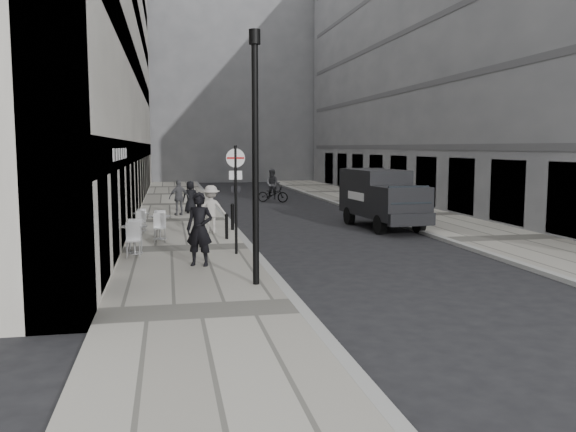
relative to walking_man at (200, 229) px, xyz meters
name	(u,v)px	position (x,y,z in m)	size (l,w,h in m)	color
ground	(336,355)	(1.77, -7.28, -1.12)	(120.00, 120.00, 0.00)	black
sidewalk	(182,221)	(-0.23, 10.72, -1.06)	(4.00, 60.00, 0.12)	#A29F93
far_sidewalk	(416,216)	(10.77, 10.72, -1.06)	(4.00, 60.00, 0.12)	#A29F93
building_left	(97,36)	(-4.23, 17.22, 7.88)	(4.00, 45.00, 18.00)	beige
building_right	(456,31)	(15.77, 17.22, 8.88)	(6.00, 45.00, 20.00)	gray
building_far	(205,73)	(3.27, 48.72, 9.88)	(24.00, 16.00, 22.00)	gray
walking_man	(200,229)	(0.00, 0.00, 0.00)	(0.73, 0.48, 1.99)	black
sign_post	(236,185)	(1.17, 1.65, 1.08)	(0.56, 0.11, 3.24)	black
lamppost	(255,145)	(1.17, -2.50, 2.23)	(0.26, 0.26, 5.81)	black
bollard_near	(232,217)	(1.62, 7.00, -0.52)	(0.13, 0.13, 0.96)	black
bollard_far	(227,227)	(1.17, 4.68, -0.58)	(0.11, 0.11, 0.83)	black
panel_van	(381,195)	(7.75, 7.29, 0.22)	(2.26, 5.19, 2.38)	black
cyclist	(273,189)	(5.38, 19.62, -0.33)	(1.97, 1.35, 2.01)	black
pedestrian_a	(179,198)	(-0.30, 12.52, -0.16)	(0.98, 0.41, 1.67)	#5A5A5F
pedestrian_b	(211,209)	(0.75, 6.32, -0.11)	(1.15, 0.66, 1.78)	#B5AFA7
pedestrian_c	(191,197)	(0.26, 13.35, -0.21)	(0.77, 0.50, 1.57)	black
cafe_table_near	(141,220)	(-1.83, 7.30, -0.59)	(0.63, 1.42, 0.81)	silver
cafe_table_mid	(134,237)	(-1.83, 2.27, -0.49)	(0.77, 1.75, 0.99)	#B1B1B3
cafe_table_far	(160,225)	(-1.11, 5.05, -0.51)	(0.74, 1.68, 0.96)	silver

